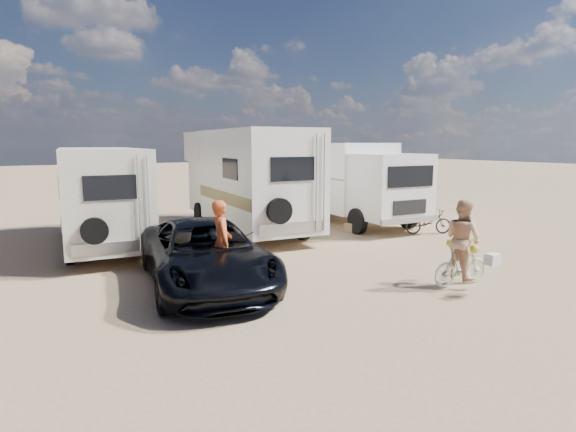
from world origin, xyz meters
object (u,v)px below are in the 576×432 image
rv_left (101,198)px  box_truck (352,183)px  dark_suv (205,254)px  bike_parked (428,222)px  crate (352,227)px  cooler (256,264)px  rider_man (222,250)px  rv_main (246,181)px  bike_woman (461,266)px  rider_woman (462,247)px  bike_man (222,272)px

rv_left → box_truck: (9.46, -0.47, 0.08)m
rv_left → dark_suv: rv_left is taller
bike_parked → crate: bearing=76.5°
cooler → rider_man: bearing=-136.4°
crate → box_truck: bearing=53.2°
rv_main → rv_left: 5.00m
rider_man → crate: 7.97m
rv_main → bike_woman: rv_main is taller
box_truck → rider_woman: bearing=-108.7°
rv_left → rider_man: rv_left is taller
rv_main → rider_woman: size_ratio=4.34×
box_truck → dark_suv: size_ratio=1.27×
rv_left → box_truck: 9.47m
rv_left → cooler: (2.78, -5.27, -1.32)m
rv_left → bike_parked: (10.39, -3.74, -1.09)m
rv_main → bike_man: size_ratio=4.83×
rider_man → rider_woman: (4.85, -2.35, -0.02)m
bike_man → rider_man: 0.49m
dark_suv → rider_woman: rider_woman is taller
bike_woman → rv_main: bearing=13.9°
dark_suv → bike_woman: dark_suv is taller
bike_man → bike_woman: size_ratio=1.04×
box_truck → bike_woman: size_ratio=4.42×
box_truck → rider_man: bearing=-141.7°
dark_suv → rider_man: (0.20, -0.49, 0.17)m
bike_parked → rv_left: bearing=94.7°
rider_man → bike_parked: size_ratio=1.10×
dark_suv → crate: dark_suv is taller
rider_woman → dark_suv: bearing=65.6°
rv_left → crate: 8.62m
rv_left → bike_woman: bearing=-48.7°
bike_woman → crate: size_ratio=3.57×
bike_parked → rider_man: bearing=130.2°
rider_man → rider_woman: 5.38m
rider_man → cooler: size_ratio=3.42×
box_truck → cooler: size_ratio=12.72×
rv_left → box_truck: bearing=2.0°
box_truck → bike_woman: (-3.12, -8.12, -1.15)m
bike_man → crate: 7.94m
rv_main → box_truck: rv_main is taller
bike_man → cooler: size_ratio=3.00×
rv_left → bike_parked: bearing=-15.0°
dark_suv → rv_main: bearing=66.3°
rider_woman → cooler: (-3.56, 3.32, -0.68)m
rv_main → rider_woman: rv_main is taller
dark_suv → bike_man: dark_suv is taller
rv_main → bike_parked: size_ratio=4.66×
dark_suv → cooler: 1.65m
rv_main → crate: 4.23m
cooler → crate: bearing=36.7°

